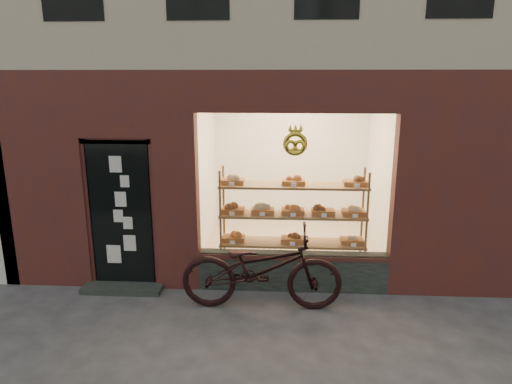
{
  "coord_description": "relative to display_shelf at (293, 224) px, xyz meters",
  "views": [
    {
      "loc": [
        0.29,
        -4.03,
        3.02
      ],
      "look_at": [
        -0.07,
        2.0,
        1.48
      ],
      "focal_mm": 32.0,
      "sensor_mm": 36.0,
      "label": 1
    }
  ],
  "objects": [
    {
      "name": "bicycle",
      "position": [
        -0.42,
        -1.01,
        -0.3
      ],
      "size": [
        2.13,
        0.76,
        1.11
      ],
      "primitive_type": "imported",
      "rotation": [
        0.0,
        0.0,
        1.58
      ],
      "color": "black",
      "rests_on": "ground"
    },
    {
      "name": "display_shelf",
      "position": [
        0.0,
        0.0,
        0.0
      ],
      "size": [
        2.2,
        0.45,
        1.7
      ],
      "color": "brown",
      "rests_on": "ground"
    },
    {
      "name": "ground",
      "position": [
        -0.45,
        -2.55,
        -0.85
      ],
      "size": [
        90.0,
        90.0,
        0.0
      ],
      "primitive_type": "plane",
      "color": "#373737"
    }
  ]
}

